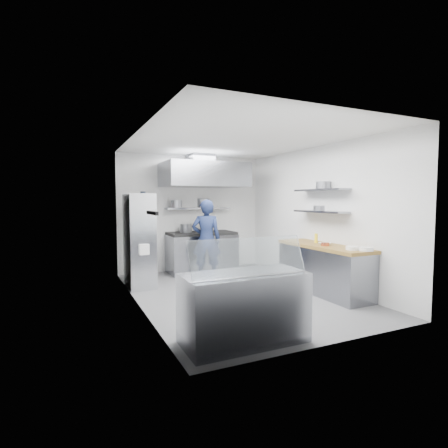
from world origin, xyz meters
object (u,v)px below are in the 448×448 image
wire_rack (139,240)px  display_case (244,308)px  gas_range (202,253)px  chef (206,239)px

wire_rack → display_case: size_ratio=1.23×
gas_range → chef: 0.86m
gas_range → wire_rack: 1.87m
wire_rack → display_case: bearing=-79.7°
gas_range → display_case: 4.23m
chef → display_case: chef is taller
gas_range → display_case: gas_range is taller
gas_range → chef: size_ratio=0.92×
chef → wire_rack: bearing=24.6°
chef → display_case: bearing=98.5°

